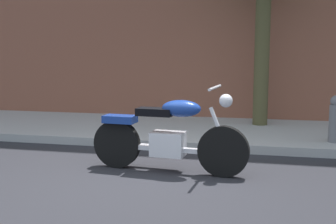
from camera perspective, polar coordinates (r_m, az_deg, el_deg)
ground_plane at (r=5.07m, az=-3.56°, el=-9.85°), size 60.00×60.00×0.00m
sidewalk at (r=8.07m, az=2.79°, el=-2.61°), size 23.11×2.81×0.14m
motorcycle at (r=5.42m, az=0.00°, el=-3.40°), size 2.14×0.70×1.16m
fire_hydrant at (r=7.16m, az=22.20°, el=-1.42°), size 0.20×0.20×0.91m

